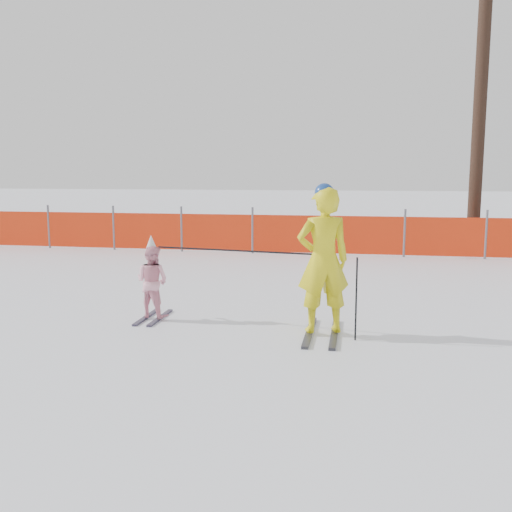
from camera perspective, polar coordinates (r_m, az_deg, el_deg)
The scene contains 6 objects.
ground at distance 7.92m, azimuth -0.65°, elevation -7.70°, with size 120.00×120.00×0.00m, color white.
adult at distance 7.69m, azimuth 6.73°, elevation -0.39°, with size 0.83×1.45×2.05m.
child at distance 8.69m, azimuth -10.34°, elevation -2.45°, with size 0.61×0.97×1.27m.
ski_poles at distance 7.86m, azimuth 1.43°, elevation -0.93°, with size 2.91×0.60×1.11m.
safety_fence at distance 15.50m, azimuth -1.34°, elevation 2.35°, with size 15.62×0.06×1.25m.
tree_trunks at distance 17.16m, azimuth 23.98°, elevation 11.73°, with size 3.89×1.13×7.36m.
Camera 1 is at (1.44, -7.47, 2.20)m, focal length 40.00 mm.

